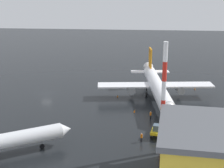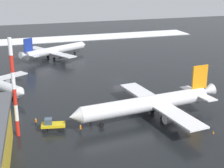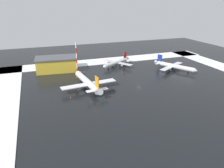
{
  "view_description": "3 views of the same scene",
  "coord_description": "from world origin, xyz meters",
  "views": [
    {
      "loc": [
        24.08,
        -81.26,
        27.51
      ],
      "look_at": [
        16.68,
        1.76,
        2.36
      ],
      "focal_mm": 55.0,
      "sensor_mm": 36.0,
      "label": 1
    },
    {
      "loc": [
        88.78,
        -30.44,
        29.42
      ],
      "look_at": [
        17.66,
        -7.46,
        4.96
      ],
      "focal_mm": 55.0,
      "sensor_mm": 36.0,
      "label": 2
    },
    {
      "loc": [
        51.25,
        98.62,
        42.05
      ],
      "look_at": [
        15.96,
        1.12,
        2.12
      ],
      "focal_mm": 35.0,
      "sensor_mm": 36.0,
      "label": 3
    }
  ],
  "objects": [
    {
      "name": "pushback_tug",
      "position": [
        27.36,
        -22.85,
        1.28
      ],
      "size": [
        3.05,
        4.94,
        2.5
      ],
      "rotation": [
        0.0,
        0.0,
        4.52
      ],
      "color": "gold",
      "rests_on": "ground_plane"
    },
    {
      "name": "snow_bank_left",
      "position": [
        -67.0,
        0.0,
        0.13
      ],
      "size": [
        14.0,
        116.0,
        0.25
      ],
      "primitive_type": "cube",
      "color": "white",
      "rests_on": "ground_plane"
    },
    {
      "name": "traffic_cone_mid_line",
      "position": [
        38.18,
        6.3,
        0.28
      ],
      "size": [
        0.36,
        0.36,
        0.55
      ],
      "primitive_type": "cone",
      "color": "orange",
      "rests_on": "ground_plane"
    },
    {
      "name": "ground_crew_near_tug",
      "position": [
        26.18,
        -14.82,
        0.97
      ],
      "size": [
        0.36,
        0.36,
        1.71
      ],
      "rotation": [
        0.0,
        0.0,
        0.87
      ],
      "color": "black",
      "rests_on": "ground_plane"
    },
    {
      "name": "ground_crew_mid_apron",
      "position": [
        30.24,
        -17.86,
        0.97
      ],
      "size": [
        0.36,
        0.36,
        1.71
      ],
      "rotation": [
        0.0,
        0.0,
        0.08
      ],
      "color": "black",
      "rests_on": "ground_plane"
    },
    {
      "name": "antenna_mast",
      "position": [
        27.65,
        -29.29,
        9.35
      ],
      "size": [
        0.7,
        0.7,
        18.7
      ],
      "color": "red",
      "rests_on": "ground_plane"
    },
    {
      "name": "airplane_parked_starboard",
      "position": [
        27.77,
        -2.51,
        3.35
      ],
      "size": [
        28.45,
        34.19,
        10.15
      ],
      "rotation": [
        0.0,
        0.0,
        4.83
      ],
      "color": "white",
      "rests_on": "ground_plane"
    },
    {
      "name": "traffic_cone_near_nose",
      "position": [
        18.32,
        -1.37,
        0.28
      ],
      "size": [
        0.36,
        0.36,
        0.55
      ],
      "primitive_type": "cone",
      "color": "orange",
      "rests_on": "ground_plane"
    },
    {
      "name": "ground_crew_by_nose_gear",
      "position": [
        24.36,
        -25.64,
        0.97
      ],
      "size": [
        0.36,
        0.36,
        1.71
      ],
      "rotation": [
        0.0,
        0.0,
        1.79
      ],
      "color": "black",
      "rests_on": "ground_plane"
    },
    {
      "name": "ground_plane",
      "position": [
        0.0,
        0.0,
        0.0
      ],
      "size": [
        240.0,
        240.0,
        0.0
      ],
      "primitive_type": "plane",
      "color": "black"
    },
    {
      "name": "airplane_parked_portside",
      "position": [
        -31.3,
        -13.11,
        2.86
      ],
      "size": [
        22.79,
        26.69,
        8.66
      ],
      "rotation": [
        0.0,
        0.0,
        2.07
      ],
      "color": "silver",
      "rests_on": "ground_plane"
    },
    {
      "name": "traffic_cone_wingtip_side",
      "position": [
        22.74,
        -11.28,
        0.28
      ],
      "size": [
        0.36,
        0.36,
        0.55
      ],
      "primitive_type": "cone",
      "color": "orange",
      "rests_on": "ground_plane"
    }
  ]
}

